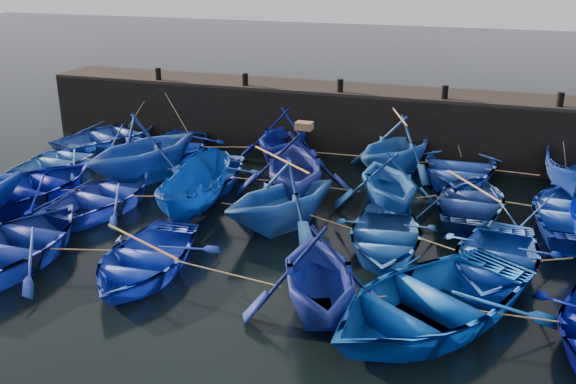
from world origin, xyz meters
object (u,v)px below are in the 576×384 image
(boat_8, at_px, (206,177))
(wooden_crate, at_px, (304,126))
(boat_0, at_px, (113,135))
(boat_13, at_px, (31,187))

(boat_8, relative_size, wooden_crate, 8.49)
(boat_0, relative_size, boat_13, 0.98)
(wooden_crate, bearing_deg, boat_13, -159.89)
(boat_8, xyz_separation_m, wooden_crate, (3.50, 0.10, 2.07))
(boat_13, bearing_deg, wooden_crate, -148.39)
(boat_0, height_order, boat_13, boat_13)
(boat_8, xyz_separation_m, boat_13, (-4.88, -2.96, 0.07))
(boat_13, distance_m, wooden_crate, 9.15)
(wooden_crate, bearing_deg, boat_0, 160.51)
(boat_0, relative_size, wooden_crate, 9.48)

